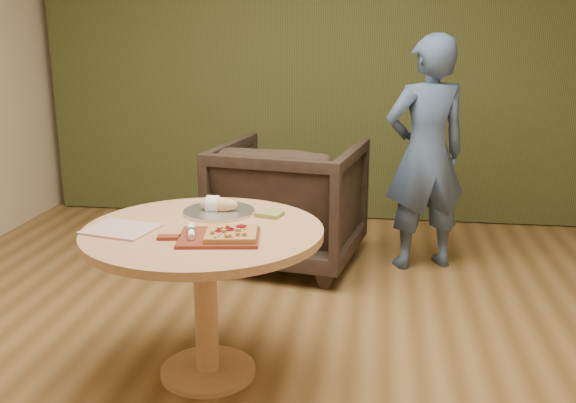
{
  "coord_description": "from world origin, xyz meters",
  "views": [
    {
      "loc": [
        0.54,
        -2.69,
        1.64
      ],
      "look_at": [
        0.12,
        0.25,
        0.84
      ],
      "focal_mm": 40.0,
      "sensor_mm": 36.0,
      "label": 1
    }
  ],
  "objects_px": {
    "pedestal_table": "(204,257)",
    "serving_tray": "(219,211)",
    "pizza_paddle": "(217,237)",
    "bread_roll": "(217,204)",
    "cutlery_roll": "(191,231)",
    "person_standing": "(426,154)",
    "flatbread_pizza": "(231,234)",
    "armchair": "(290,197)"
  },
  "relations": [
    {
      "from": "pedestal_table",
      "to": "pizza_paddle",
      "type": "xyz_separation_m",
      "value": [
        0.1,
        -0.14,
        0.15
      ]
    },
    {
      "from": "flatbread_pizza",
      "to": "cutlery_roll",
      "type": "height_order",
      "value": "flatbread_pizza"
    },
    {
      "from": "pedestal_table",
      "to": "flatbread_pizza",
      "type": "height_order",
      "value": "flatbread_pizza"
    },
    {
      "from": "serving_tray",
      "to": "bread_roll",
      "type": "relative_size",
      "value": 1.84
    },
    {
      "from": "pizza_paddle",
      "to": "flatbread_pizza",
      "type": "bearing_deg",
      "value": -6.73
    },
    {
      "from": "pizza_paddle",
      "to": "person_standing",
      "type": "height_order",
      "value": "person_standing"
    },
    {
      "from": "flatbread_pizza",
      "to": "armchair",
      "type": "relative_size",
      "value": 0.26
    },
    {
      "from": "serving_tray",
      "to": "person_standing",
      "type": "bearing_deg",
      "value": 52.05
    },
    {
      "from": "cutlery_roll",
      "to": "person_standing",
      "type": "height_order",
      "value": "person_standing"
    },
    {
      "from": "flatbread_pizza",
      "to": "serving_tray",
      "type": "relative_size",
      "value": 0.7
    },
    {
      "from": "serving_tray",
      "to": "person_standing",
      "type": "relative_size",
      "value": 0.22
    },
    {
      "from": "pedestal_table",
      "to": "cutlery_roll",
      "type": "bearing_deg",
      "value": -95.2
    },
    {
      "from": "pedestal_table",
      "to": "cutlery_roll",
      "type": "distance_m",
      "value": 0.22
    },
    {
      "from": "pedestal_table",
      "to": "cutlery_roll",
      "type": "height_order",
      "value": "cutlery_roll"
    },
    {
      "from": "pizza_paddle",
      "to": "armchair",
      "type": "bearing_deg",
      "value": 78.87
    },
    {
      "from": "bread_roll",
      "to": "pedestal_table",
      "type": "bearing_deg",
      "value": -90.69
    },
    {
      "from": "bread_roll",
      "to": "serving_tray",
      "type": "bearing_deg",
      "value": 0.0
    },
    {
      "from": "person_standing",
      "to": "pedestal_table",
      "type": "bearing_deg",
      "value": 35.25
    },
    {
      "from": "serving_tray",
      "to": "person_standing",
      "type": "xyz_separation_m",
      "value": [
        1.1,
        1.41,
        0.05
      ]
    },
    {
      "from": "pizza_paddle",
      "to": "bread_roll",
      "type": "height_order",
      "value": "bread_roll"
    },
    {
      "from": "pizza_paddle",
      "to": "cutlery_roll",
      "type": "bearing_deg",
      "value": 170.94
    },
    {
      "from": "pizza_paddle",
      "to": "armchair",
      "type": "relative_size",
      "value": 0.47
    },
    {
      "from": "armchair",
      "to": "person_standing",
      "type": "relative_size",
      "value": 0.61
    },
    {
      "from": "pizza_paddle",
      "to": "serving_tray",
      "type": "xyz_separation_m",
      "value": [
        -0.09,
        0.4,
        -0.0
      ]
    },
    {
      "from": "bread_roll",
      "to": "person_standing",
      "type": "bearing_deg",
      "value": 51.82
    },
    {
      "from": "pizza_paddle",
      "to": "person_standing",
      "type": "bearing_deg",
      "value": 52.26
    },
    {
      "from": "person_standing",
      "to": "serving_tray",
      "type": "bearing_deg",
      "value": 31.0
    },
    {
      "from": "pedestal_table",
      "to": "bread_roll",
      "type": "distance_m",
      "value": 0.32
    },
    {
      "from": "flatbread_pizza",
      "to": "person_standing",
      "type": "bearing_deg",
      "value": 62.41
    },
    {
      "from": "bread_roll",
      "to": "person_standing",
      "type": "relative_size",
      "value": 0.12
    },
    {
      "from": "cutlery_roll",
      "to": "bread_roll",
      "type": "height_order",
      "value": "bread_roll"
    },
    {
      "from": "pizza_paddle",
      "to": "bread_roll",
      "type": "distance_m",
      "value": 0.41
    },
    {
      "from": "flatbread_pizza",
      "to": "bread_roll",
      "type": "bearing_deg",
      "value": 112.3
    },
    {
      "from": "cutlery_roll",
      "to": "person_standing",
      "type": "xyz_separation_m",
      "value": [
        1.13,
        1.81,
        0.03
      ]
    },
    {
      "from": "flatbread_pizza",
      "to": "bread_roll",
      "type": "relative_size",
      "value": 1.3
    },
    {
      "from": "pedestal_table",
      "to": "serving_tray",
      "type": "bearing_deg",
      "value": 87.33
    },
    {
      "from": "pedestal_table",
      "to": "armchair",
      "type": "xyz_separation_m",
      "value": [
        0.18,
        1.61,
        -0.12
      ]
    },
    {
      "from": "pizza_paddle",
      "to": "pedestal_table",
      "type": "bearing_deg",
      "value": 116.58
    },
    {
      "from": "armchair",
      "to": "person_standing",
      "type": "height_order",
      "value": "person_standing"
    },
    {
      "from": "armchair",
      "to": "flatbread_pizza",
      "type": "bearing_deg",
      "value": 99.34
    },
    {
      "from": "flatbread_pizza",
      "to": "armchair",
      "type": "bearing_deg",
      "value": 89.58
    },
    {
      "from": "cutlery_roll",
      "to": "armchair",
      "type": "distance_m",
      "value": 1.78
    }
  ]
}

